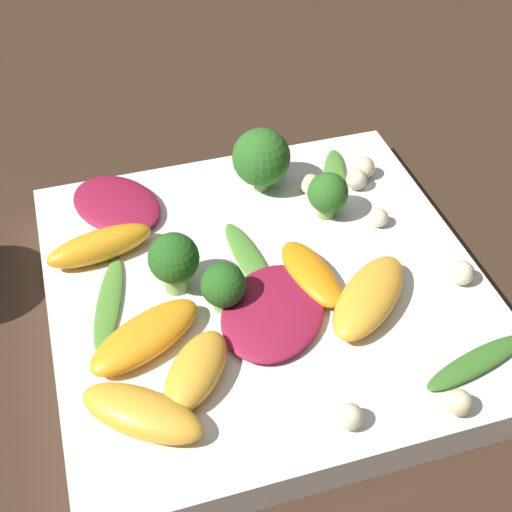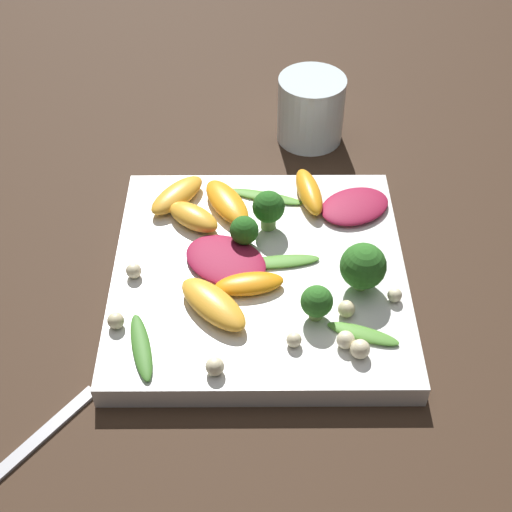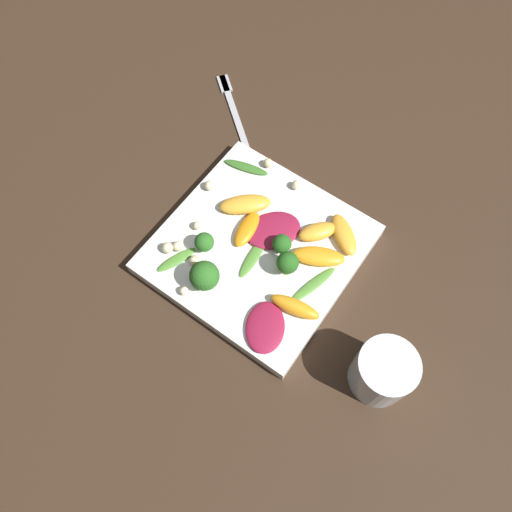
{
  "view_description": "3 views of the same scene",
  "coord_description": "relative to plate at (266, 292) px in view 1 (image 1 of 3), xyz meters",
  "views": [
    {
      "loc": [
        -0.1,
        -0.31,
        0.36
      ],
      "look_at": [
        -0.01,
        0.0,
        0.04
      ],
      "focal_mm": 50.0,
      "sensor_mm": 36.0,
      "label": 1
    },
    {
      "loc": [
        0.48,
        -0.01,
        0.52
      ],
      "look_at": [
        0.0,
        -0.0,
        0.04
      ],
      "focal_mm": 50.0,
      "sensor_mm": 36.0,
      "label": 2
    },
    {
      "loc": [
        -0.2,
        0.28,
        0.7
      ],
      "look_at": [
        -0.01,
        0.02,
        0.03
      ],
      "focal_mm": 35.0,
      "sensor_mm": 36.0,
      "label": 3
    }
  ],
  "objects": [
    {
      "name": "orange_segment_1",
      "position": [
        -0.06,
        -0.07,
        0.02
      ],
      "size": [
        0.06,
        0.06,
        0.02
      ],
      "color": "#FCAD33",
      "rests_on": "plate"
    },
    {
      "name": "macadamia_nut_1",
      "position": [
        0.04,
        0.12,
        0.02
      ],
      "size": [
        0.01,
        0.01,
        0.01
      ],
      "color": "beige",
      "rests_on": "plate"
    },
    {
      "name": "arugula_sprig_0",
      "position": [
        -0.1,
        0.01,
        0.01
      ],
      "size": [
        0.04,
        0.08,
        0.0
      ],
      "color": "#518E33",
      "rests_on": "plate"
    },
    {
      "name": "ground_plane",
      "position": [
        0.0,
        0.0,
        -0.01
      ],
      "size": [
        2.4,
        2.4,
        0.0
      ],
      "primitive_type": "plane",
      "color": "#382619"
    },
    {
      "name": "arugula_sprig_2",
      "position": [
        0.1,
        -0.1,
        0.02
      ],
      "size": [
        0.08,
        0.03,
        0.01
      ],
      "color": "#3D7528",
      "rests_on": "plate"
    },
    {
      "name": "plate",
      "position": [
        0.0,
        0.0,
        0.0
      ],
      "size": [
        0.28,
        0.28,
        0.02
      ],
      "color": "white",
      "rests_on": "ground_plane"
    },
    {
      "name": "radicchio_leaf_0",
      "position": [
        -0.01,
        -0.03,
        0.02
      ],
      "size": [
        0.1,
        0.11,
        0.01
      ],
      "color": "maroon",
      "rests_on": "plate"
    },
    {
      "name": "arugula_sprig_1",
      "position": [
        -0.01,
        0.02,
        0.01
      ],
      "size": [
        0.03,
        0.08,
        0.0
      ],
      "color": "#518E33",
      "rests_on": "plate"
    },
    {
      "name": "macadamia_nut_7",
      "position": [
        0.01,
        -0.12,
        0.02
      ],
      "size": [
        0.02,
        0.02,
        0.02
      ],
      "color": "beige",
      "rests_on": "plate"
    },
    {
      "name": "macadamia_nut_6",
      "position": [
        0.12,
        -0.04,
        0.02
      ],
      "size": [
        0.02,
        0.02,
        0.02
      ],
      "color": "beige",
      "rests_on": "plate"
    },
    {
      "name": "orange_segment_2",
      "position": [
        0.03,
        -0.01,
        0.02
      ],
      "size": [
        0.04,
        0.07,
        0.01
      ],
      "color": "orange",
      "rests_on": "plate"
    },
    {
      "name": "orange_segment_0",
      "position": [
        0.05,
        -0.04,
        0.02
      ],
      "size": [
        0.08,
        0.08,
        0.02
      ],
      "color": "#FCAD33",
      "rests_on": "plate"
    },
    {
      "name": "broccoli_floret_3",
      "position": [
        0.03,
        0.09,
        0.04
      ],
      "size": [
        0.04,
        0.04,
        0.05
      ],
      "color": "#84AD5B",
      "rests_on": "plate"
    },
    {
      "name": "macadamia_nut_5",
      "position": [
        0.06,
        0.08,
        0.02
      ],
      "size": [
        0.02,
        0.02,
        0.02
      ],
      "color": "beige",
      "rests_on": "plate"
    },
    {
      "name": "macadamia_nut_2",
      "position": [
        0.09,
        0.07,
        0.02
      ],
      "size": [
        0.02,
        0.02,
        0.02
      ],
      "color": "beige",
      "rests_on": "plate"
    },
    {
      "name": "macadamia_nut_3",
      "position": [
        0.07,
        -0.13,
        0.02
      ],
      "size": [
        0.02,
        0.02,
        0.02
      ],
      "color": "beige",
      "rests_on": "plate"
    },
    {
      "name": "orange_segment_5",
      "position": [
        -0.1,
        -0.09,
        0.02
      ],
      "size": [
        0.08,
        0.07,
        0.02
      ],
      "color": "#FCAD33",
      "rests_on": "plate"
    },
    {
      "name": "radicchio_leaf_1",
      "position": [
        -0.08,
        0.1,
        0.02
      ],
      "size": [
        0.08,
        0.09,
        0.01
      ],
      "color": "maroon",
      "rests_on": "plate"
    },
    {
      "name": "broccoli_floret_0",
      "position": [
        -0.03,
        -0.01,
        0.03
      ],
      "size": [
        0.03,
        0.03,
        0.03
      ],
      "color": "#84AD5B",
      "rests_on": "plate"
    },
    {
      "name": "orange_segment_3",
      "position": [
        -0.1,
        0.05,
        0.02
      ],
      "size": [
        0.08,
        0.04,
        0.02
      ],
      "color": "orange",
      "rests_on": "plate"
    },
    {
      "name": "broccoli_floret_2",
      "position": [
        0.06,
        0.05,
        0.03
      ],
      "size": [
        0.03,
        0.03,
        0.04
      ],
      "color": "#7A9E51",
      "rests_on": "plate"
    },
    {
      "name": "macadamia_nut_0",
      "position": [
        0.09,
        0.03,
        0.02
      ],
      "size": [
        0.01,
        0.01,
        0.01
      ],
      "color": "beige",
      "rests_on": "plate"
    },
    {
      "name": "macadamia_nut_4",
      "position": [
        0.11,
        0.09,
        0.02
      ],
      "size": [
        0.02,
        0.02,
        0.02
      ],
      "color": "beige",
      "rests_on": "plate"
    },
    {
      "name": "arugula_sprig_3",
      "position": [
        0.08,
        0.09,
        0.01
      ],
      "size": [
        0.04,
        0.07,
        0.01
      ],
      "color": "#518E33",
      "rests_on": "plate"
    },
    {
      "name": "broccoli_floret_1",
      "position": [
        -0.06,
        0.01,
        0.04
      ],
      "size": [
        0.03,
        0.03,
        0.04
      ],
      "color": "#84AD5B",
      "rests_on": "plate"
    },
    {
      "name": "orange_segment_4",
      "position": [
        -0.09,
        -0.03,
        0.02
      ],
      "size": [
        0.08,
        0.06,
        0.02
      ],
      "color": "orange",
      "rests_on": "plate"
    }
  ]
}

